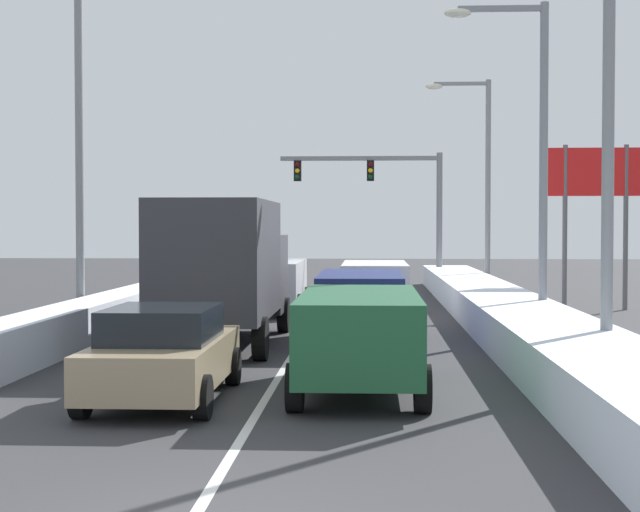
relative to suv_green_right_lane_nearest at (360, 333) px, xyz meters
The scene contains 16 objects.
ground_plane 7.37m from the suv_green_right_lane_nearest, 101.96° to the left, with size 120.00×120.00×0.00m, color #333335.
lane_stripe_between_right_lane_and_center_lane 10.95m from the suv_green_right_lane_nearest, 97.98° to the left, with size 0.14×40.21×0.01m, color silver.
snow_bank_right_shoulder 11.46m from the suv_green_right_lane_nearest, 70.68° to the left, with size 2.13×40.21×0.90m, color silver.
snow_bank_left_shoulder 12.78m from the suv_green_right_lane_nearest, 122.25° to the left, with size 1.20×40.21×0.93m, color silver.
suv_green_right_lane_nearest is the anchor object (origin of this frame).
suv_navy_right_lane_second 6.99m from the suv_green_right_lane_nearest, 90.46° to the left, with size 2.16×4.90×1.67m.
suv_white_right_lane_third 13.64m from the suv_green_right_lane_nearest, 88.67° to the left, with size 2.16×4.90×1.67m.
sedan_tan_center_lane_nearest 3.25m from the suv_green_right_lane_nearest, 164.93° to the right, with size 2.00×4.50×1.51m.
box_truck_center_lane_second 7.08m from the suv_green_right_lane_nearest, 117.33° to the left, with size 2.53×7.20×3.36m.
suv_silver_center_lane_third 15.16m from the suv_green_right_lane_nearest, 101.40° to the left, with size 2.16×4.90×1.67m.
traffic_light_gantry 29.29m from the suv_green_right_lane_nearest, 87.92° to the left, with size 7.54×0.47×6.20m.
street_lamp_right_near 6.24m from the suv_green_right_lane_nearest, 21.92° to the left, with size 2.66×0.36×9.13m.
street_lamp_right_mid 10.72m from the suv_green_right_lane_nearest, 64.65° to the left, with size 2.66×0.36×8.49m.
street_lamp_right_far 24.40m from the suv_green_right_lane_nearest, 78.94° to the left, with size 2.66×0.36×8.73m.
street_lamp_left_mid 12.64m from the suv_green_right_lane_nearest, 127.79° to the left, with size 2.66×0.36×9.42m.
roadside_sign_right 18.50m from the suv_green_right_lane_nearest, 65.18° to the left, with size 3.20×0.16×5.50m.
Camera 1 is at (1.68, -8.63, 2.79)m, focal length 54.42 mm.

